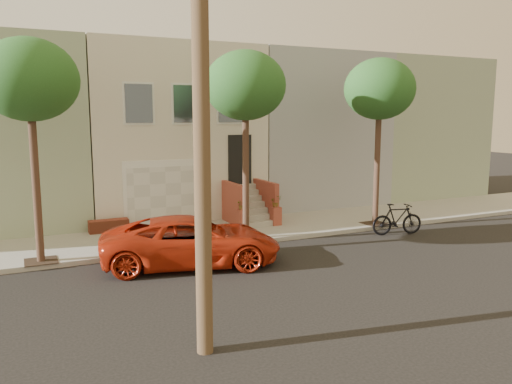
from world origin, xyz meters
name	(u,v)px	position (x,y,z in m)	size (l,w,h in m)	color
ground	(271,279)	(0.00, 0.00, 0.00)	(90.00, 90.00, 0.00)	black
sidewalk	(204,234)	(0.00, 5.35, 0.07)	(40.00, 3.70, 0.15)	gray
house_row	(160,130)	(0.00, 11.19, 3.64)	(33.10, 11.70, 7.00)	#BBB0A0
tree_left	(29,81)	(-5.50, 3.90, 5.26)	(2.70, 2.57, 6.30)	#2D2116
tree_mid	(245,87)	(1.00, 3.90, 5.26)	(2.70, 2.57, 6.30)	#2D2116
tree_right	(380,90)	(6.50, 3.90, 5.26)	(2.70, 2.57, 6.30)	#2D2116
pickup_truck	(192,241)	(-1.50, 2.17, 0.71)	(2.37, 5.14, 1.43)	#B2260E
motorcycle	(397,219)	(6.47, 2.60, 0.58)	(0.54, 1.93, 1.16)	black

